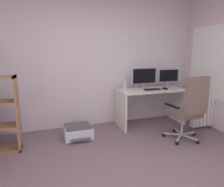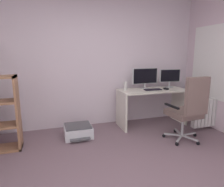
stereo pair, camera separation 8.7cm
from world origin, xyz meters
name	(u,v)px [view 2 (the right image)]	position (x,y,z in m)	size (l,w,h in m)	color
wall_back	(86,60)	(0.00, 2.31, 1.35)	(4.73, 0.10, 2.70)	silver
window_pane	(219,63)	(2.36, 1.32, 1.30)	(0.01, 1.31, 1.34)	white
window_frame	(219,63)	(2.35, 1.32, 1.30)	(0.02, 1.39, 1.42)	white
desk	(152,99)	(1.27, 1.87, 0.55)	(1.38, 0.58, 0.75)	silver
monitor_main	(145,77)	(1.16, 2.00, 1.00)	(0.58, 0.18, 0.43)	#B2B5B7
monitor_secondary	(170,77)	(1.75, 2.00, 0.99)	(0.47, 0.18, 0.39)	#B2B5B7
keyboard	(153,90)	(1.24, 1.79, 0.76)	(0.34, 0.13, 0.02)	black
computer_mouse	(166,89)	(1.53, 1.77, 0.77)	(0.06, 0.10, 0.03)	black
desktop_speaker	(125,86)	(0.71, 1.95, 0.84)	(0.07, 0.07, 0.17)	silver
office_chair	(188,108)	(1.44, 0.94, 0.59)	(0.61, 0.64, 1.12)	#B7BABC
printer	(78,131)	(-0.28, 1.71, 0.11)	(0.49, 0.52, 0.22)	silver
radiator	(210,112)	(2.27, 1.32, 0.34)	(0.80, 0.10, 0.55)	white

